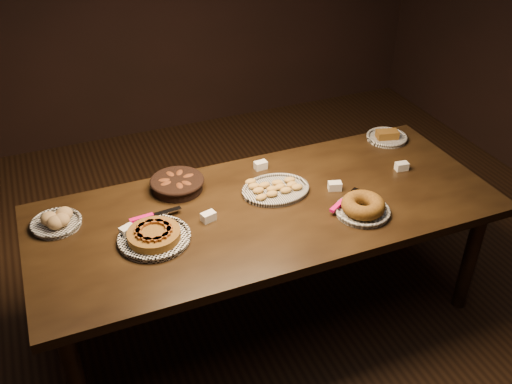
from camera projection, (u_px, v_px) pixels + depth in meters
name	position (u px, v px, depth m)	size (l,w,h in m)	color
ground	(266.00, 311.00, 3.34)	(5.00, 5.00, 0.00)	black
buffet_table	(267.00, 218.00, 2.97)	(2.40, 1.00, 0.75)	black
apple_tart_plate	(154.00, 236.00, 2.68)	(0.36, 0.36, 0.07)	white
madeleine_platter	(275.00, 189.00, 3.03)	(0.36, 0.30, 0.04)	black
bundt_cake_plate	(363.00, 207.00, 2.86)	(0.30, 0.33, 0.09)	black
croissant_basket	(177.00, 183.00, 3.03)	(0.35, 0.35, 0.07)	black
bread_roll_plate	(57.00, 221.00, 2.77)	(0.25, 0.25, 0.08)	white
loaf_plate	(387.00, 137.00, 3.51)	(0.25, 0.25, 0.06)	black
tent_cards	(272.00, 191.00, 3.00)	(1.63, 0.41, 0.04)	white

